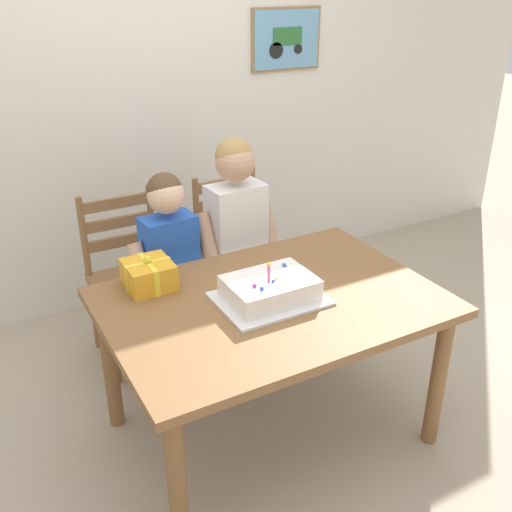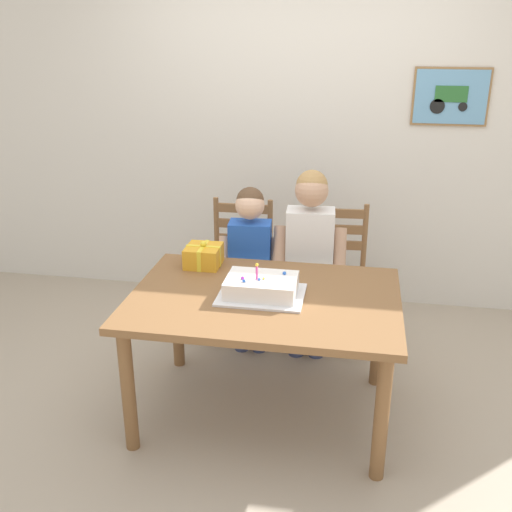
% 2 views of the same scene
% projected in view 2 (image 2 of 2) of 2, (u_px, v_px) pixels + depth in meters
% --- Properties ---
extents(ground_plane, '(20.00, 20.00, 0.00)m').
position_uv_depth(ground_plane, '(264.00, 412.00, 3.33)').
color(ground_plane, tan).
extents(back_wall, '(6.40, 0.11, 2.60)m').
position_uv_depth(back_wall, '(301.00, 131.00, 4.35)').
color(back_wall, silver).
rests_on(back_wall, ground).
extents(dining_table, '(1.39, 0.98, 0.72)m').
position_uv_depth(dining_table, '(264.00, 311.00, 3.10)').
color(dining_table, brown).
rests_on(dining_table, ground).
extents(birthday_cake, '(0.44, 0.34, 0.19)m').
position_uv_depth(birthday_cake, '(261.00, 287.00, 3.04)').
color(birthday_cake, silver).
rests_on(birthday_cake, dining_table).
extents(gift_box_red_large, '(0.20, 0.21, 0.15)m').
position_uv_depth(gift_box_red_large, '(204.00, 256.00, 3.43)').
color(gift_box_red_large, gold).
rests_on(gift_box_red_large, dining_table).
extents(chair_left, '(0.42, 0.42, 0.92)m').
position_uv_depth(chair_left, '(239.00, 268.00, 4.08)').
color(chair_left, brown).
rests_on(chair_left, ground).
extents(chair_right, '(0.44, 0.44, 0.92)m').
position_uv_depth(chair_right, '(335.00, 275.00, 3.97)').
color(chair_right, brown).
rests_on(chair_right, ground).
extents(child_older, '(0.46, 0.26, 1.24)m').
position_uv_depth(child_older, '(310.00, 248.00, 3.63)').
color(child_older, '#38426B').
rests_on(child_older, ground).
extents(child_younger, '(0.41, 0.24, 1.12)m').
position_uv_depth(child_younger, '(250.00, 255.00, 3.72)').
color(child_younger, '#38426B').
rests_on(child_younger, ground).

